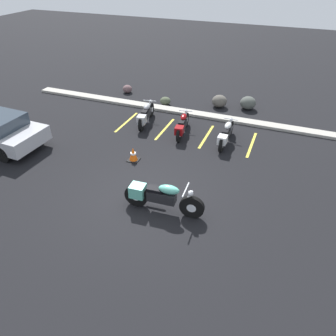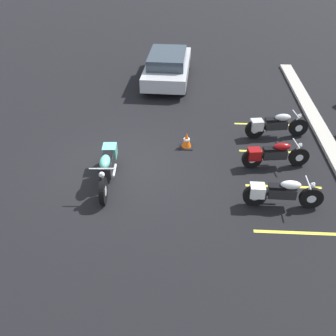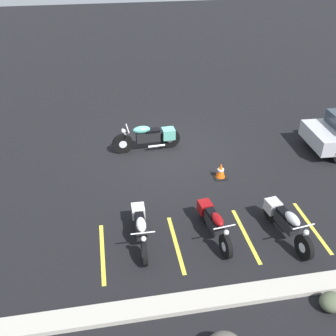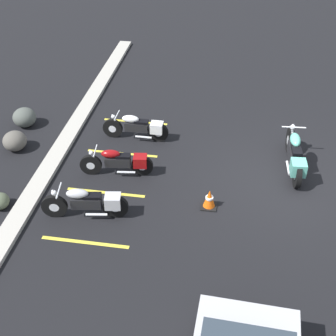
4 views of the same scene
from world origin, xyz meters
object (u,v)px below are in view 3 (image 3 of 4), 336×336
parked_bike_2 (141,226)px  traffic_cone (221,171)px  motorcycle_teal_featured (150,137)px  parked_bike_0 (285,221)px  landscape_rock_0 (332,302)px  parked_bike_1 (213,221)px

parked_bike_2 → traffic_cone: parked_bike_2 is taller
parked_bike_2 → motorcycle_teal_featured: bearing=169.9°
parked_bike_0 → landscape_rock_0: parked_bike_0 is taller
parked_bike_0 → parked_bike_1: parked_bike_0 is taller
landscape_rock_0 → traffic_cone: (0.85, -5.21, 0.05)m
motorcycle_teal_featured → parked_bike_1: (-0.97, 4.72, -0.08)m
traffic_cone → parked_bike_0: bearing=106.1°
motorcycle_teal_featured → parked_bike_0: (-2.77, 5.05, -0.06)m
parked_bike_0 → parked_bike_1: 1.83m
parked_bike_1 → traffic_cone: (-0.97, -2.54, -0.18)m
motorcycle_teal_featured → landscape_rock_0: (-2.80, 7.39, -0.31)m
parked_bike_2 → traffic_cone: bearing=131.3°
landscape_rock_0 → traffic_cone: bearing=-80.7°
parked_bike_0 → parked_bike_1: bearing=-109.0°
motorcycle_teal_featured → traffic_cone: 2.93m
motorcycle_teal_featured → parked_bike_2: motorcycle_teal_featured is taller
motorcycle_teal_featured → parked_bike_1: bearing=98.0°
parked_bike_0 → landscape_rock_0: size_ratio=4.10×
parked_bike_0 → parked_bike_2: size_ratio=1.04×
motorcycle_teal_featured → traffic_cone: motorcycle_teal_featured is taller
motorcycle_teal_featured → landscape_rock_0: bearing=107.1°
parked_bike_2 → landscape_rock_0: size_ratio=3.95×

